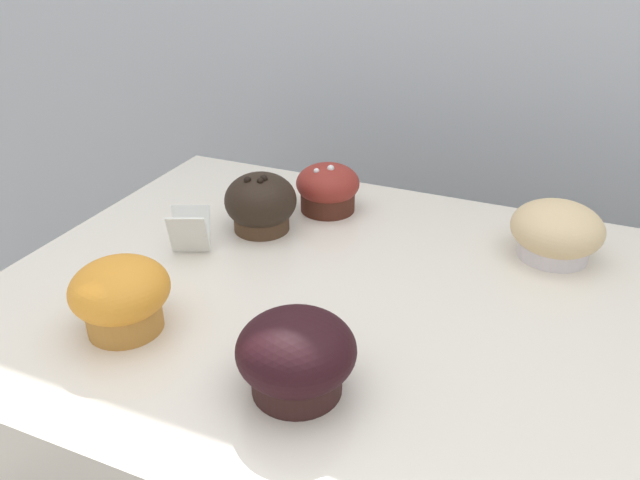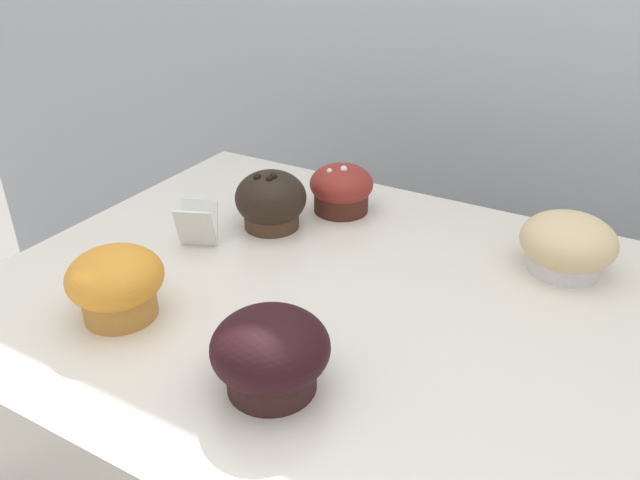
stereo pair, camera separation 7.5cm
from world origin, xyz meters
name	(u,v)px [view 2 (the right image)]	position (x,y,z in m)	size (l,w,h in m)	color
wall_back	(530,150)	(0.00, 0.60, 0.90)	(3.20, 0.10, 1.80)	#B2B7BC
muffin_front_center	(341,189)	(-0.19, 0.20, 0.93)	(0.09, 0.09, 0.08)	#482116
muffin_back_left	(271,201)	(-0.25, 0.11, 0.94)	(0.10, 0.10, 0.09)	#48301F
muffin_back_right	(271,353)	(-0.06, -0.18, 0.94)	(0.11, 0.11, 0.08)	#361D1A
muffin_front_left	(116,283)	(-0.28, -0.16, 0.94)	(0.11, 0.11, 0.08)	#C68337
muffin_front_right	(568,245)	(0.14, 0.19, 0.93)	(0.12, 0.12, 0.08)	white
price_card	(197,225)	(-0.30, 0.01, 0.93)	(0.06, 0.06, 0.06)	white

